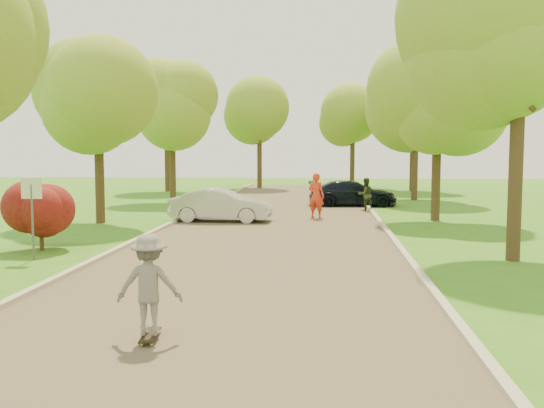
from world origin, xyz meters
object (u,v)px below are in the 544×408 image
(silver_sedan, at_px, (221,205))
(skateboarder, at_px, (149,284))
(longboard, at_px, (150,335))
(person_striped, at_px, (316,196))
(street_sign, at_px, (32,201))
(person_olive, at_px, (365,194))
(dark_sedan, at_px, (352,193))

(silver_sedan, distance_m, skateboarder, 15.25)
(longboard, xyz_separation_m, person_striped, (2.31, 16.68, 0.87))
(silver_sedan, xyz_separation_m, longboard, (1.51, -15.18, -0.58))
(street_sign, distance_m, person_striped, 12.65)
(longboard, xyz_separation_m, person_olive, (4.59, 20.06, 0.70))
(silver_sedan, xyz_separation_m, skateboarder, (1.51, -15.18, 0.21))
(silver_sedan, xyz_separation_m, dark_sedan, (5.60, 7.28, -0.01))
(street_sign, xyz_separation_m, person_olive, (9.60, 13.68, -0.78))
(street_sign, relative_size, person_olive, 1.39)
(silver_sedan, height_order, longboard, silver_sedan)
(person_olive, bearing_deg, longboard, 52.41)
(dark_sedan, bearing_deg, person_striped, 159.18)
(skateboarder, distance_m, person_olive, 20.57)
(dark_sedan, height_order, person_olive, person_olive)
(dark_sedan, xyz_separation_m, skateboarder, (-4.09, -22.46, 0.22))
(dark_sedan, xyz_separation_m, person_striped, (-1.79, -5.77, 0.31))
(street_sign, distance_m, dark_sedan, 18.50)
(dark_sedan, height_order, longboard, dark_sedan)
(silver_sedan, distance_m, person_striped, 4.11)
(silver_sedan, relative_size, longboard, 4.99)
(longboard, relative_size, skateboarder, 0.52)
(silver_sedan, distance_m, dark_sedan, 9.18)
(silver_sedan, bearing_deg, longboard, -172.42)
(street_sign, relative_size, person_striped, 1.13)
(dark_sedan, xyz_separation_m, longboard, (-4.09, -22.46, -0.57))
(person_olive, bearing_deg, dark_sedan, -102.93)
(dark_sedan, relative_size, person_olive, 2.88)
(skateboarder, height_order, person_striped, person_striped)
(silver_sedan, distance_m, person_olive, 7.81)
(street_sign, distance_m, skateboarder, 8.14)
(street_sign, height_order, silver_sedan, street_sign)
(silver_sedan, height_order, dark_sedan, silver_sedan)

